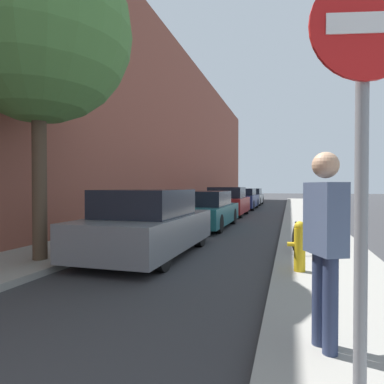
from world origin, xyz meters
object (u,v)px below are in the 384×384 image
traffic_sign_post (364,103)px  bicycle (301,235)px  parked_car_silver (252,197)px  parked_car_navy (244,199)px  parked_car_teal (207,210)px  pedestrian (325,236)px  parked_car_red (227,202)px  street_tree_near (38,30)px  fire_hydrant (300,246)px  parked_car_grey (148,224)px

traffic_sign_post → bicycle: traffic_sign_post is taller
parked_car_silver → bicycle: 20.47m
parked_car_silver → parked_car_navy: bearing=-89.5°
parked_car_silver → traffic_sign_post: 26.51m
parked_car_teal → pedestrian: 9.70m
parked_car_red → street_tree_near: 12.81m
pedestrian → parked_car_navy: bearing=164.0°
fire_hydrant → pedestrian: pedestrian is taller
parked_car_teal → bicycle: parked_car_teal is taller
street_tree_near → bicycle: street_tree_near is taller
bicycle → parked_car_red: bearing=123.6°
parked_car_red → bicycle: (3.42, -9.54, -0.27)m
parked_car_teal → street_tree_near: (-1.72, -6.78, 3.96)m
street_tree_near → pedestrian: 6.55m
parked_car_red → fire_hydrant: bearing=-74.0°
parked_car_grey → fire_hydrant: size_ratio=5.03×
parked_car_grey → parked_car_teal: (0.07, 5.28, -0.05)m
parked_car_silver → pedestrian: pedestrian is taller
street_tree_near → traffic_sign_post: 6.71m
parked_car_red → bicycle: parked_car_red is taller
parked_car_red → parked_car_silver: bearing=89.4°
parked_car_navy → street_tree_near: bearing=-95.6°
parked_car_silver → parked_car_teal: bearing=-89.8°
parked_car_silver → fire_hydrant: 22.54m
parked_car_navy → bicycle: size_ratio=3.04×
parked_car_teal → parked_car_navy: bearing=90.1°
street_tree_near → pedestrian: size_ratio=3.63×
parked_car_red → parked_car_silver: 10.66m
parked_car_silver → bicycle: bearing=-80.7°
parked_car_grey → pedestrian: (3.37, -3.83, 0.42)m
parked_car_silver → traffic_sign_post: traffic_sign_post is taller
parked_car_red → fire_hydrant: size_ratio=4.70×
parked_car_teal → parked_car_silver: (-0.07, 15.98, 0.01)m
fire_hydrant → traffic_sign_post: traffic_sign_post is taller
traffic_sign_post → pedestrian: 1.46m
parked_car_grey → pedestrian: pedestrian is taller
street_tree_near → fire_hydrant: size_ratio=7.44×
parked_car_red → fire_hydrant: parked_car_red is taller
parked_car_navy → bicycle: 15.17m
parked_car_grey → parked_car_teal: size_ratio=0.93×
parked_car_red → parked_car_navy: 5.28m
bicycle → fire_hydrant: bearing=-78.4°
parked_car_silver → pedestrian: 25.32m
parked_car_grey → traffic_sign_post: bearing=-55.3°
parked_car_teal → parked_car_silver: bearing=90.2°
traffic_sign_post → bicycle: bearing=78.7°
parked_car_red → pedestrian: (3.48, -14.43, 0.41)m
parked_car_teal → traffic_sign_post: (3.38, -10.27, 1.36)m
fire_hydrant → parked_car_red: bearing=106.0°
parked_car_red → parked_car_navy: parked_car_red is taller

